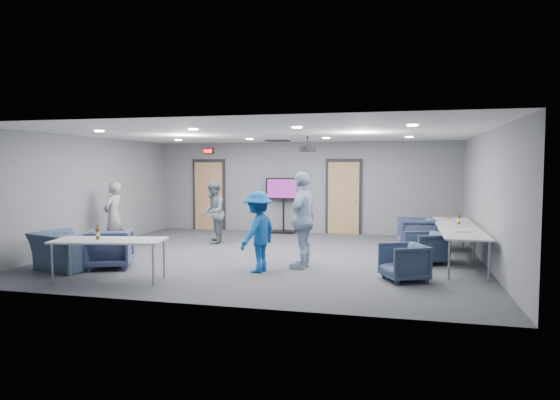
% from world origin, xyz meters
% --- Properties ---
extents(floor, '(9.00, 9.00, 0.00)m').
position_xyz_m(floor, '(0.00, 0.00, 0.00)').
color(floor, '#36383D').
rests_on(floor, ground).
extents(ceiling, '(9.00, 9.00, 0.00)m').
position_xyz_m(ceiling, '(0.00, 0.00, 2.70)').
color(ceiling, white).
rests_on(ceiling, wall_back).
extents(wall_back, '(9.00, 0.02, 2.70)m').
position_xyz_m(wall_back, '(0.00, 4.00, 1.35)').
color(wall_back, slate).
rests_on(wall_back, floor).
extents(wall_front, '(9.00, 0.02, 2.70)m').
position_xyz_m(wall_front, '(0.00, -4.00, 1.35)').
color(wall_front, slate).
rests_on(wall_front, floor).
extents(wall_left, '(0.02, 8.00, 2.70)m').
position_xyz_m(wall_left, '(-4.50, 0.00, 1.35)').
color(wall_left, slate).
rests_on(wall_left, floor).
extents(wall_right, '(0.02, 8.00, 2.70)m').
position_xyz_m(wall_right, '(4.50, 0.00, 1.35)').
color(wall_right, slate).
rests_on(wall_right, floor).
extents(door_left, '(1.06, 0.17, 2.24)m').
position_xyz_m(door_left, '(-3.00, 3.95, 1.07)').
color(door_left, black).
rests_on(door_left, wall_back).
extents(door_right, '(1.06, 0.17, 2.24)m').
position_xyz_m(door_right, '(1.20, 3.95, 1.07)').
color(door_right, black).
rests_on(door_right, wall_back).
extents(exit_sign, '(0.32, 0.08, 0.16)m').
position_xyz_m(exit_sign, '(-3.00, 3.93, 2.45)').
color(exit_sign, black).
rests_on(exit_sign, wall_back).
extents(hvac_diffuser, '(0.60, 0.60, 0.03)m').
position_xyz_m(hvac_diffuser, '(-0.50, 2.80, 2.69)').
color(hvac_diffuser, black).
rests_on(hvac_diffuser, ceiling).
extents(downlights, '(6.18, 3.78, 0.02)m').
position_xyz_m(downlights, '(0.00, 0.00, 2.68)').
color(downlights, white).
rests_on(downlights, ceiling).
extents(person_a, '(0.41, 0.60, 1.61)m').
position_xyz_m(person_a, '(-3.90, 0.06, 0.81)').
color(person_a, gray).
rests_on(person_a, floor).
extents(person_b, '(0.80, 0.92, 1.61)m').
position_xyz_m(person_b, '(-1.86, 1.37, 0.80)').
color(person_b, slate).
rests_on(person_b, floor).
extents(person_c, '(0.61, 1.16, 1.89)m').
position_xyz_m(person_c, '(0.97, -1.09, 0.94)').
color(person_c, '#A9BDD9').
rests_on(person_c, floor).
extents(person_d, '(0.81, 1.10, 1.53)m').
position_xyz_m(person_d, '(0.22, -1.66, 0.76)').
color(person_d, '#174D97').
rests_on(person_d, floor).
extents(chair_right_a, '(0.92, 0.90, 0.78)m').
position_xyz_m(chair_right_a, '(3.20, 1.59, 0.39)').
color(chair_right_a, '#36405D').
rests_on(chair_right_a, floor).
extents(chair_right_b, '(0.93, 0.93, 0.65)m').
position_xyz_m(chair_right_b, '(3.35, -0.06, 0.32)').
color(chair_right_b, '#34435A').
rests_on(chair_right_b, floor).
extents(chair_right_c, '(0.94, 0.93, 0.65)m').
position_xyz_m(chair_right_c, '(2.90, -1.76, 0.32)').
color(chair_right_c, '#35425B').
rests_on(chair_right_c, floor).
extents(chair_front_a, '(1.08, 1.09, 0.77)m').
position_xyz_m(chair_front_a, '(-2.70, -2.00, 0.38)').
color(chair_front_a, '#3C4769').
rests_on(chair_front_a, floor).
extents(chair_front_b, '(1.37, 1.28, 0.73)m').
position_xyz_m(chair_front_b, '(-3.42, -2.34, 0.37)').
color(chair_front_b, '#394B63').
rests_on(chair_front_b, floor).
extents(table_right_a, '(0.81, 1.93, 0.73)m').
position_xyz_m(table_right_a, '(4.00, 1.32, 0.69)').
color(table_right_a, '#A8AAAC').
rests_on(table_right_a, floor).
extents(table_right_b, '(0.82, 1.96, 0.73)m').
position_xyz_m(table_right_b, '(4.00, -0.58, 0.69)').
color(table_right_b, '#A8AAAC').
rests_on(table_right_b, floor).
extents(table_front_left, '(2.00, 1.12, 0.73)m').
position_xyz_m(table_front_left, '(-2.06, -3.00, 0.69)').
color(table_front_left, '#A8AAAC').
rests_on(table_front_left, floor).
extents(bottle_front, '(0.07, 0.07, 0.26)m').
position_xyz_m(bottle_front, '(-2.27, -3.04, 0.83)').
color(bottle_front, '#633711').
rests_on(bottle_front, table_front_left).
extents(bottle_right, '(0.07, 0.07, 0.27)m').
position_xyz_m(bottle_right, '(4.06, 0.78, 0.83)').
color(bottle_right, '#633711').
rests_on(bottle_right, table_right_a).
extents(snack_box, '(0.18, 0.13, 0.04)m').
position_xyz_m(snack_box, '(3.93, 1.85, 0.75)').
color(snack_box, '#CA5C32').
rests_on(snack_box, table_right_a).
extents(wrapper, '(0.25, 0.18, 0.05)m').
position_xyz_m(wrapper, '(3.98, -0.61, 0.76)').
color(wrapper, silver).
rests_on(wrapper, table_right_b).
extents(tv_stand, '(1.07, 0.51, 1.64)m').
position_xyz_m(tv_stand, '(-0.56, 3.75, 0.93)').
color(tv_stand, black).
rests_on(tv_stand, floor).
extents(projector, '(0.44, 0.41, 0.36)m').
position_xyz_m(projector, '(0.69, 0.94, 2.40)').
color(projector, black).
rests_on(projector, ceiling).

